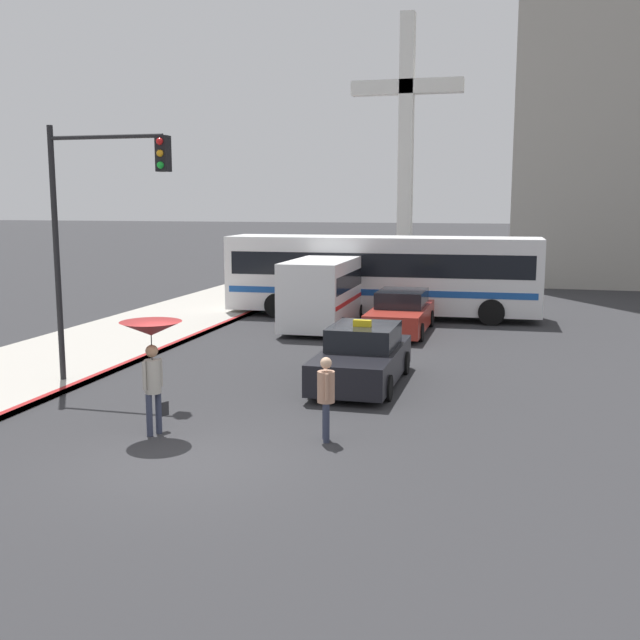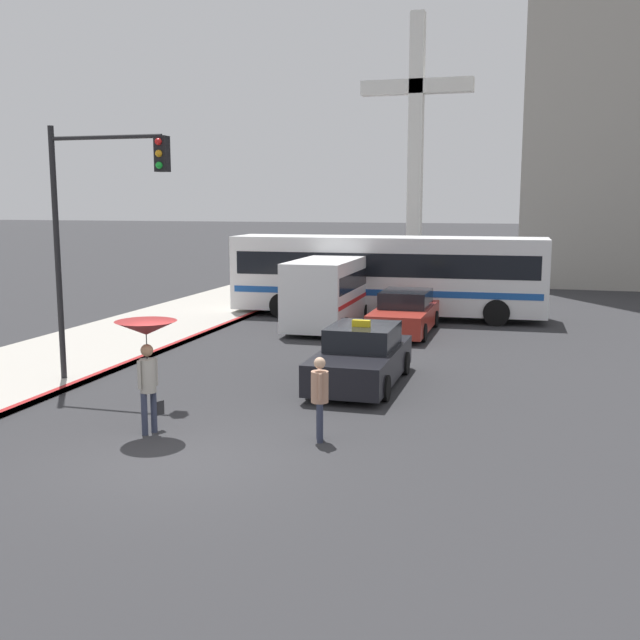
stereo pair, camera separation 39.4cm
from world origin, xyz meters
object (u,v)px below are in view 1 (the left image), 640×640
Objects in this scene: city_bus at (382,272)px; monument_cross at (406,127)px; taxi at (362,357)px; pedestrian_with_umbrella at (152,341)px; ambulance_van at (325,289)px; traffic_light at (97,210)px; sedan_red at (401,313)px; pedestrian_man at (326,392)px.

city_bus is 21.91m from monument_cross.
pedestrian_with_umbrella is (-3.07, -5.02, 1.17)m from taxi.
ambulance_van is 10.82m from traffic_light.
monument_cross is (-0.56, 23.39, 7.85)m from ambulance_van.
traffic_light is at bearing 58.44° from sedan_red.
taxi is 8.65m from ambulance_van.
ambulance_van reaches higher than sedan_red.
monument_cross reaches higher than traffic_light.
traffic_light is at bearing -21.12° from city_bus.
ambulance_van is at bearing -88.63° from monument_cross.
pedestrian_with_umbrella is (-0.07, -13.10, 0.47)m from ambulance_van.
traffic_light is 0.38× the size of monument_cross.
monument_cross is (-3.56, 31.48, 8.55)m from taxi.
taxi is 11.13m from city_bus.
city_bus is 5.47× the size of pedestrian_with_umbrella.
monument_cross is at bearing -83.54° from taxi.
pedestrian_with_umbrella is at bearing -46.92° from traffic_light.
ambulance_van is at bearing 73.35° from traffic_light.
ambulance_van reaches higher than pedestrian_with_umbrella.
monument_cross is (-3.78, 36.02, 8.27)m from pedestrian_man.
city_bus is 16.09m from pedestrian_with_umbrella.
city_bus is (-1.28, 3.42, 1.07)m from sedan_red.
sedan_red is at bearing -81.95° from monument_cross.
monument_cross reaches higher than pedestrian_man.
monument_cross is at bearing 25.68° from pedestrian_with_umbrella.
monument_cross is at bearing 85.84° from traffic_light.
taxi is 0.79× the size of ambulance_van.
traffic_light is at bearing -131.48° from pedestrian_man.
taxi reaches higher than pedestrian_man.
taxi is at bearing -83.54° from monument_cross.
pedestrian_with_umbrella is at bearing 77.05° from sedan_red.
taxi is 0.37× the size of city_bus.
ambulance_van is 0.90× the size of traffic_light.
monument_cross is at bearing -89.24° from ambulance_van.
pedestrian_with_umbrella is at bearing -89.23° from monument_cross.
city_bus is at bearing -118.64° from ambulance_van.
traffic_light reaches higher than ambulance_van.
pedestrian_man is at bearing -56.89° from pedestrian_with_umbrella.
sedan_red is 0.29× the size of monument_cross.
monument_cross is at bearing -81.95° from sedan_red.
pedestrian_man is (3.23, -12.63, -0.42)m from ambulance_van.
monument_cross is at bearing 167.59° from pedestrian_man.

